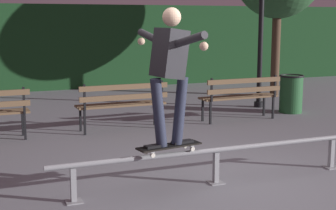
{
  "coord_description": "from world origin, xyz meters",
  "views": [
    {
      "loc": [
        -2.67,
        -4.95,
        1.95
      ],
      "look_at": [
        -0.3,
        0.99,
        0.85
      ],
      "focal_mm": 53.09,
      "sensor_mm": 36.0,
      "label": 1
    }
  ],
  "objects": [
    {
      "name": "ground_plane",
      "position": [
        0.0,
        0.0,
        0.0
      ],
      "size": [
        90.0,
        90.0,
        0.0
      ],
      "primitive_type": "plane",
      "color": "slate"
    },
    {
      "name": "grind_rail",
      "position": [
        0.0,
        0.19,
        0.34
      ],
      "size": [
        4.05,
        0.18,
        0.44
      ],
      "color": "gray",
      "rests_on": "ground"
    },
    {
      "name": "hedge_backdrop",
      "position": [
        0.0,
        9.57,
        1.19
      ],
      "size": [
        24.0,
        1.2,
        2.37
      ],
      "primitive_type": "cube",
      "color": "#193D1E",
      "rests_on": "ground"
    },
    {
      "name": "skateboard",
      "position": [
        -0.61,
        0.19,
        0.51
      ],
      "size": [
        0.8,
        0.33,
        0.09
      ],
      "color": "black",
      "rests_on": "grind_rail"
    },
    {
      "name": "park_bench_right_center",
      "position": [
        2.17,
        3.37,
        0.54
      ],
      "size": [
        1.61,
        0.45,
        0.88
      ],
      "color": "black",
      "rests_on": "ground"
    },
    {
      "name": "trash_can",
      "position": [
        3.61,
        3.75,
        0.41
      ],
      "size": [
        0.52,
        0.52,
        0.8
      ],
      "color": "#23562D",
      "rests_on": "ground"
    },
    {
      "name": "park_bench_left_center",
      "position": [
        -0.22,
        3.37,
        0.54
      ],
      "size": [
        1.61,
        0.45,
        0.88
      ],
      "color": "black",
      "rests_on": "ground"
    },
    {
      "name": "skateboarder",
      "position": [
        -0.6,
        0.19,
        1.45
      ],
      "size": [
        0.63,
        1.39,
        1.56
      ],
      "color": "black",
      "rests_on": "skateboard"
    }
  ]
}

